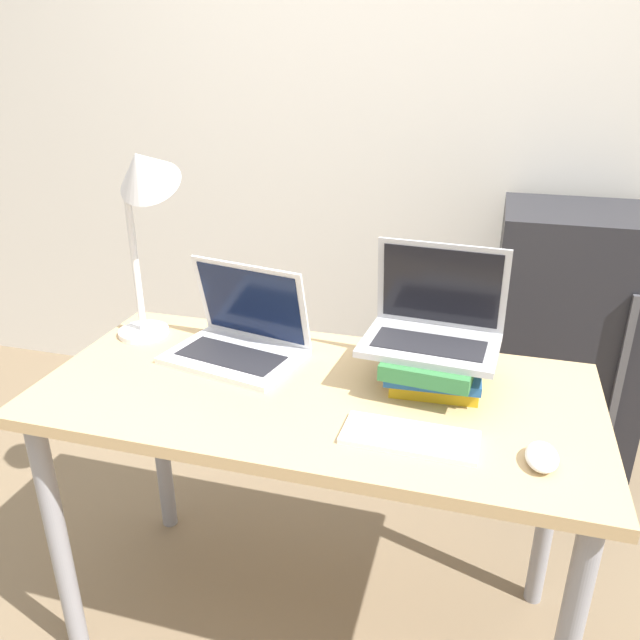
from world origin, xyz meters
The scene contains 9 objects.
wall_back centered at (0.00, 1.62, 1.35)m, with size 8.00×0.05×2.70m.
desk centered at (0.00, 0.32, 0.66)m, with size 1.32×0.63×0.77m.
laptop_left centered at (-0.24, 0.44, 0.82)m, with size 0.38×0.30×0.24m.
book_stack centered at (0.27, 0.42, 0.82)m, with size 0.23×0.31×0.10m.
laptop_on_books centered at (0.26, 0.44, 0.91)m, with size 0.33×0.24×0.23m.
wireless_keyboard centered at (0.25, 0.16, 0.77)m, with size 0.28×0.12×0.01m.
mouse centered at (0.51, 0.15, 0.78)m, with size 0.06×0.10×0.03m.
desk_lamp centered at (-0.49, 0.45, 1.18)m, with size 0.23×0.20×0.56m.
mini_fridge centered at (0.67, 1.31, 0.51)m, with size 0.53×0.48×1.02m.
Camera 1 is at (0.37, -0.94, 1.51)m, focal length 35.00 mm.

